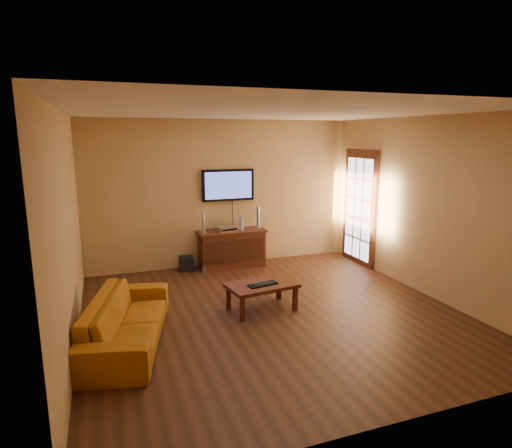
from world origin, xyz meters
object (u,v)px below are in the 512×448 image
television (228,185)px  speaker_right (258,218)px  subwoofer (186,263)px  keyboard (263,284)px  game_console (241,224)px  bottle (205,272)px  media_console (232,248)px  sofa (126,312)px  coffee_table (262,287)px  av_receiver (227,229)px  speaker_left (203,224)px

television → speaker_right: bearing=-16.2°
subwoofer → keyboard: (0.65, -2.20, 0.27)m
television → subwoofer: 1.63m
game_console → keyboard: (-0.39, -2.16, -0.41)m
subwoofer → bottle: 0.57m
speaker_right → game_console: bearing=-175.8°
media_console → sofa: sofa is taller
game_console → keyboard: bearing=-101.1°
coffee_table → bottle: coffee_table is taller
av_receiver → sofa: bearing=-138.9°
coffee_table → keyboard: size_ratio=2.29×
speaker_right → subwoofer: bearing=179.1°
av_receiver → bottle: av_receiver is taller
subwoofer → keyboard: bearing=-66.7°
coffee_table → av_receiver: size_ratio=2.88×
sofa → game_console: (2.22, 2.49, 0.43)m
media_console → av_receiver: size_ratio=3.57×
media_console → speaker_right: 0.75m
coffee_table → subwoofer: size_ratio=4.01×
sofa → coffee_table: bearing=-64.0°
av_receiver → subwoofer: size_ratio=1.39×
av_receiver → game_console: (0.28, 0.01, 0.07)m
keyboard → bottle: bearing=104.5°
coffee_table → speaker_left: (-0.34, 2.06, 0.53)m
sofa → speaker_right: bearing=-31.5°
av_receiver → subwoofer: bearing=164.9°
game_console → bottle: 1.19m
television → speaker_left: (-0.53, -0.22, -0.65)m
media_console → av_receiver: (-0.09, 0.01, 0.38)m
bottle → keyboard: bearing=-75.5°
sofa → bottle: size_ratio=9.03×
sofa → game_console: game_console is taller
bottle → av_receiver: bearing=41.5°
television → sofa: bearing=-127.2°
television → speaker_left: television is taller
coffee_table → game_console: size_ratio=4.48×
media_console → television: 1.18m
media_console → television: television is taller
coffee_table → keyboard: bearing=-97.3°
coffee_table → av_receiver: (0.10, 2.09, 0.41)m
sofa → speaker_right: speaker_right is taller
speaker_left → game_console: (0.73, 0.04, -0.06)m
media_console → subwoofer: (-0.85, 0.07, -0.22)m
sofa → subwoofer: size_ratio=7.70×
game_console → subwoofer: bearing=176.6°
speaker_right → subwoofer: size_ratio=1.59×
subwoofer → av_receiver: bearing=2.8°
coffee_table → keyboard: (-0.01, -0.06, 0.07)m
media_console → coffee_table: (-0.19, -2.08, -0.02)m
coffee_table → sofa: size_ratio=0.52×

